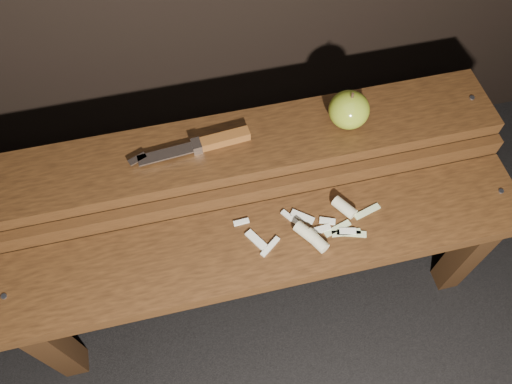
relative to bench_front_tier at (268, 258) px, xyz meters
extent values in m
plane|color=black|center=(0.00, 0.06, -0.35)|extent=(60.00, 60.00, 0.00)
cube|color=black|center=(-0.54, -0.04, -0.16)|extent=(0.06, 0.06, 0.38)
cube|color=black|center=(0.54, -0.04, -0.16)|extent=(0.06, 0.06, 0.38)
cube|color=#39200D|center=(0.00, 0.01, 0.05)|extent=(1.20, 0.20, 0.04)
cylinder|color=slate|center=(-0.56, 0.01, 0.07)|extent=(0.01, 0.01, 0.00)
cylinder|color=slate|center=(0.56, 0.01, 0.07)|extent=(0.01, 0.01, 0.00)
cube|color=black|center=(-0.54, 0.26, -0.12)|extent=(0.06, 0.06, 0.46)
cube|color=black|center=(0.54, 0.26, -0.12)|extent=(0.06, 0.06, 0.46)
cube|color=#39200D|center=(0.00, 0.13, 0.09)|extent=(1.20, 0.02, 0.05)
cube|color=#39200D|center=(0.00, 0.23, 0.13)|extent=(1.20, 0.18, 0.04)
cylinder|color=slate|center=(0.56, 0.23, 0.15)|extent=(0.01, 0.01, 0.00)
ellipsoid|color=olive|center=(0.24, 0.23, 0.19)|extent=(0.09, 0.09, 0.08)
cylinder|color=#382314|center=(0.24, 0.23, 0.24)|extent=(0.01, 0.01, 0.01)
cube|color=brown|center=(-0.04, 0.24, 0.16)|extent=(0.11, 0.04, 0.02)
cube|color=silver|center=(-0.11, 0.23, 0.16)|extent=(0.02, 0.03, 0.02)
cube|color=silver|center=(-0.18, 0.23, 0.16)|extent=(0.12, 0.04, 0.00)
cube|color=silver|center=(-0.24, 0.23, 0.16)|extent=(0.04, 0.03, 0.00)
cube|color=beige|center=(0.14, 0.03, 0.07)|extent=(0.04, 0.03, 0.01)
cube|color=beige|center=(-0.02, 0.02, 0.07)|extent=(0.04, 0.06, 0.01)
cube|color=beige|center=(-0.05, 0.07, 0.07)|extent=(0.04, 0.01, 0.01)
cube|color=beige|center=(0.00, 0.00, 0.07)|extent=(0.05, 0.04, 0.01)
cube|color=beige|center=(0.06, 0.05, 0.07)|extent=(0.04, 0.05, 0.01)
cube|color=beige|center=(0.09, 0.05, 0.07)|extent=(0.05, 0.05, 0.01)
cube|color=beige|center=(0.18, -0.01, 0.07)|extent=(0.04, 0.02, 0.01)
cube|color=beige|center=(0.12, 0.01, 0.07)|extent=(0.04, 0.02, 0.01)
cylinder|color=#C9BB8C|center=(0.10, -0.02, 0.08)|extent=(0.05, 0.06, 0.03)
cylinder|color=#C9BB8C|center=(0.19, 0.05, 0.08)|extent=(0.05, 0.06, 0.03)
cylinder|color=#C9BB8C|center=(0.09, 0.01, 0.08)|extent=(0.05, 0.06, 0.03)
cube|color=#BCC988|center=(0.16, 0.00, 0.07)|extent=(0.07, 0.03, 0.00)
cube|color=#BCC988|center=(0.24, 0.03, 0.07)|extent=(0.07, 0.03, 0.00)
cube|color=#BCC988|center=(0.17, -0.01, 0.07)|extent=(0.07, 0.02, 0.00)
cube|color=#BCC988|center=(0.19, -0.01, 0.07)|extent=(0.07, 0.03, 0.00)
camera|label=1|loc=(-0.13, -0.44, 1.06)|focal=35.00mm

